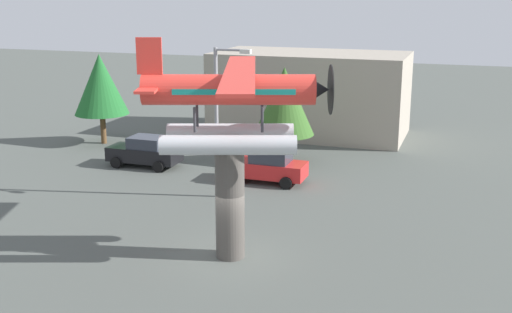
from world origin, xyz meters
name	(u,v)px	position (x,y,z in m)	size (l,w,h in m)	color
ground_plane	(231,256)	(0.00, 0.00, 0.00)	(140.00, 140.00, 0.00)	#4C514C
display_pedestal	(230,203)	(0.00, 0.00, 2.14)	(1.10, 1.10, 4.29)	#4C4742
floatplane_monument	(233,103)	(0.12, 0.04, 5.96)	(7.20, 10.19, 4.00)	silver
car_near_black	(145,151)	(-9.31, 10.43, 0.88)	(4.20, 2.02, 1.76)	black
car_mid_red	(267,166)	(-1.69, 9.75, 0.88)	(4.20, 2.02, 1.76)	red
streetlight_primary	(220,112)	(-3.04, 6.61, 4.28)	(1.84, 0.28, 7.31)	gray
storefront_building	(310,94)	(-2.52, 22.00, 2.86)	(13.20, 6.78, 5.71)	#9E9384
tree_west	(101,84)	(-14.70, 14.60, 3.93)	(3.53, 3.53, 5.90)	brown
tree_east	(284,101)	(-2.02, 13.87, 3.65)	(3.53, 3.53, 5.63)	brown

